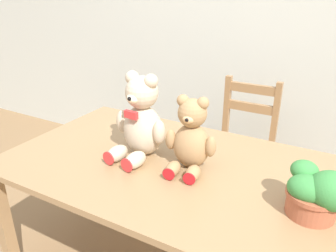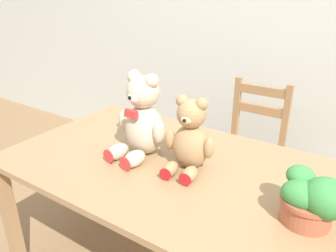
{
  "view_description": "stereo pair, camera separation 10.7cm",
  "coord_description": "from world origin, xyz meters",
  "px_view_note": "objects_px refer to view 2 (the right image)",
  "views": [
    {
      "loc": [
        0.64,
        -0.72,
        1.48
      ],
      "look_at": [
        -0.04,
        0.5,
        0.89
      ],
      "focal_mm": 35.0,
      "sensor_mm": 36.0,
      "label": 1
    },
    {
      "loc": [
        0.73,
        -0.66,
        1.48
      ],
      "look_at": [
        -0.04,
        0.5,
        0.89
      ],
      "focal_mm": 35.0,
      "sensor_mm": 36.0,
      "label": 2
    }
  ],
  "objects_px": {
    "wooden_chair_behind": "(250,151)",
    "potted_plant": "(312,200)",
    "teddy_bear_left": "(142,120)",
    "teddy_bear_right": "(190,139)"
  },
  "relations": [
    {
      "from": "potted_plant",
      "to": "teddy_bear_left",
      "type": "bearing_deg",
      "value": 173.18
    },
    {
      "from": "wooden_chair_behind",
      "to": "teddy_bear_left",
      "type": "height_order",
      "value": "teddy_bear_left"
    },
    {
      "from": "teddy_bear_right",
      "to": "potted_plant",
      "type": "xyz_separation_m",
      "value": [
        0.54,
        -0.1,
        -0.05
      ]
    },
    {
      "from": "wooden_chair_behind",
      "to": "potted_plant",
      "type": "height_order",
      "value": "wooden_chair_behind"
    },
    {
      "from": "teddy_bear_right",
      "to": "wooden_chair_behind",
      "type": "bearing_deg",
      "value": -97.55
    },
    {
      "from": "wooden_chair_behind",
      "to": "potted_plant",
      "type": "xyz_separation_m",
      "value": [
        0.52,
        -0.9,
        0.35
      ]
    },
    {
      "from": "teddy_bear_right",
      "to": "potted_plant",
      "type": "relative_size",
      "value": 1.5
    },
    {
      "from": "wooden_chair_behind",
      "to": "potted_plant",
      "type": "bearing_deg",
      "value": 120.18
    },
    {
      "from": "teddy_bear_left",
      "to": "potted_plant",
      "type": "relative_size",
      "value": 1.81
    },
    {
      "from": "teddy_bear_left",
      "to": "teddy_bear_right",
      "type": "bearing_deg",
      "value": -173.59
    }
  ]
}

